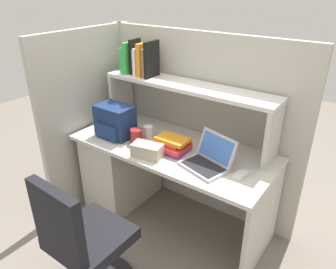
{
  "coord_description": "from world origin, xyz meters",
  "views": [
    {
      "loc": [
        1.27,
        -1.8,
        1.91
      ],
      "look_at": [
        0.0,
        -0.05,
        0.85
      ],
      "focal_mm": 34.4,
      "sensor_mm": 36.0,
      "label": 1
    }
  ],
  "objects_px": {
    "tissue_box": "(147,150)",
    "office_chair": "(85,250)",
    "laptop": "(208,160)",
    "backpack": "(115,121)",
    "paper_cup": "(148,132)",
    "snack_canister": "(136,136)",
    "computer_mouse": "(241,175)"
  },
  "relations": [
    {
      "from": "tissue_box",
      "to": "office_chair",
      "type": "relative_size",
      "value": 0.24
    },
    {
      "from": "laptop",
      "to": "backpack",
      "type": "distance_m",
      "value": 0.87
    },
    {
      "from": "tissue_box",
      "to": "office_chair",
      "type": "height_order",
      "value": "office_chair"
    },
    {
      "from": "paper_cup",
      "to": "snack_canister",
      "type": "height_order",
      "value": "snack_canister"
    },
    {
      "from": "laptop",
      "to": "snack_canister",
      "type": "relative_size",
      "value": 3.1
    },
    {
      "from": "backpack",
      "to": "paper_cup",
      "type": "xyz_separation_m",
      "value": [
        0.25,
        0.12,
        -0.07
      ]
    },
    {
      "from": "computer_mouse",
      "to": "laptop",
      "type": "bearing_deg",
      "value": -170.91
    },
    {
      "from": "snack_canister",
      "to": "office_chair",
      "type": "distance_m",
      "value": 0.92
    },
    {
      "from": "laptop",
      "to": "backpack",
      "type": "height_order",
      "value": "backpack"
    },
    {
      "from": "laptop",
      "to": "computer_mouse",
      "type": "bearing_deg",
      "value": 1.54
    },
    {
      "from": "backpack",
      "to": "office_chair",
      "type": "relative_size",
      "value": 0.32
    },
    {
      "from": "computer_mouse",
      "to": "snack_canister",
      "type": "xyz_separation_m",
      "value": [
        -0.87,
        -0.03,
        0.04
      ]
    },
    {
      "from": "tissue_box",
      "to": "paper_cup",
      "type": "bearing_deg",
      "value": 115.87
    },
    {
      "from": "office_chair",
      "to": "computer_mouse",
      "type": "bearing_deg",
      "value": -125.29
    },
    {
      "from": "snack_canister",
      "to": "computer_mouse",
      "type": "bearing_deg",
      "value": 2.19
    },
    {
      "from": "backpack",
      "to": "computer_mouse",
      "type": "distance_m",
      "value": 1.11
    },
    {
      "from": "snack_canister",
      "to": "office_chair",
      "type": "xyz_separation_m",
      "value": [
        0.24,
        -0.79,
        -0.4
      ]
    },
    {
      "from": "snack_canister",
      "to": "tissue_box",
      "type": "bearing_deg",
      "value": -29.54
    },
    {
      "from": "office_chair",
      "to": "backpack",
      "type": "bearing_deg",
      "value": -57.12
    },
    {
      "from": "paper_cup",
      "to": "backpack",
      "type": "bearing_deg",
      "value": -155.47
    },
    {
      "from": "backpack",
      "to": "tissue_box",
      "type": "xyz_separation_m",
      "value": [
        0.43,
        -0.12,
        -0.08
      ]
    },
    {
      "from": "laptop",
      "to": "backpack",
      "type": "xyz_separation_m",
      "value": [
        -0.86,
        -0.02,
        0.08
      ]
    },
    {
      "from": "computer_mouse",
      "to": "tissue_box",
      "type": "xyz_separation_m",
      "value": [
        -0.67,
        -0.15,
        0.03
      ]
    },
    {
      "from": "paper_cup",
      "to": "tissue_box",
      "type": "xyz_separation_m",
      "value": [
        0.18,
        -0.23,
        -0.0
      ]
    },
    {
      "from": "backpack",
      "to": "office_chair",
      "type": "distance_m",
      "value": 1.03
    },
    {
      "from": "laptop",
      "to": "paper_cup",
      "type": "distance_m",
      "value": 0.61
    },
    {
      "from": "laptop",
      "to": "backpack",
      "type": "bearing_deg",
      "value": -178.47
    },
    {
      "from": "laptop",
      "to": "snack_canister",
      "type": "bearing_deg",
      "value": -177.56
    },
    {
      "from": "snack_canister",
      "to": "office_chair",
      "type": "relative_size",
      "value": 0.13
    },
    {
      "from": "laptop",
      "to": "office_chair",
      "type": "relative_size",
      "value": 0.4
    },
    {
      "from": "laptop",
      "to": "computer_mouse",
      "type": "height_order",
      "value": "laptop"
    },
    {
      "from": "backpack",
      "to": "office_chair",
      "type": "xyz_separation_m",
      "value": [
        0.48,
        -0.79,
        -0.46
      ]
    }
  ]
}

